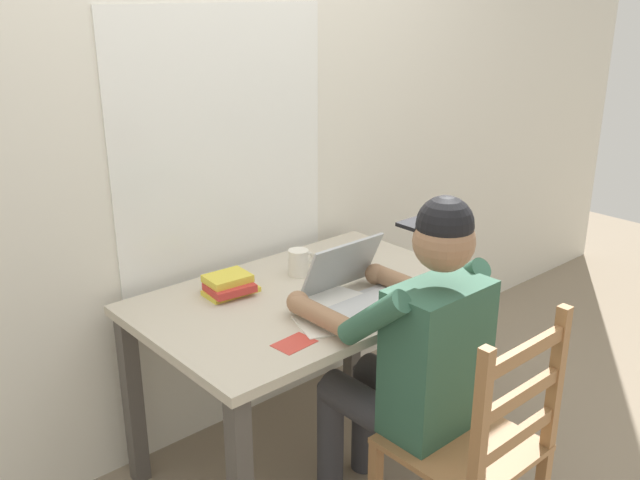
% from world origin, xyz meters
% --- Properties ---
extents(ground_plane, '(8.00, 8.00, 0.00)m').
position_xyz_m(ground_plane, '(0.00, 0.00, 0.00)').
color(ground_plane, gray).
extents(back_wall, '(6.00, 0.08, 2.60)m').
position_xyz_m(back_wall, '(-0.00, 0.48, 1.30)').
color(back_wall, silver).
rests_on(back_wall, ground).
extents(desk, '(1.24, 0.80, 0.74)m').
position_xyz_m(desk, '(0.00, 0.00, 0.64)').
color(desk, '#BCB29E').
rests_on(desk, ground).
extents(seated_person, '(0.50, 0.60, 1.23)m').
position_xyz_m(seated_person, '(0.04, -0.47, 0.67)').
color(seated_person, '#2D5642').
rests_on(seated_person, ground).
extents(wooden_chair, '(0.42, 0.42, 0.92)m').
position_xyz_m(wooden_chair, '(0.04, -0.75, 0.45)').
color(wooden_chair, olive).
rests_on(wooden_chair, ground).
extents(laptop, '(0.33, 0.33, 0.22)m').
position_xyz_m(laptop, '(0.08, -0.19, 0.79)').
color(laptop, '#ADAFB2').
rests_on(laptop, desk).
extents(computer_mouse, '(0.06, 0.10, 0.03)m').
position_xyz_m(computer_mouse, '(0.33, -0.27, 0.75)').
color(computer_mouse, '#ADAFB2').
rests_on(computer_mouse, desk).
extents(coffee_mug_white, '(0.12, 0.08, 0.10)m').
position_xyz_m(coffee_mug_white, '(0.09, 0.16, 0.79)').
color(coffee_mug_white, silver).
rests_on(coffee_mug_white, desk).
extents(coffee_mug_dark, '(0.12, 0.08, 0.10)m').
position_xyz_m(coffee_mug_dark, '(0.27, 0.02, 0.79)').
color(coffee_mug_dark, black).
rests_on(coffee_mug_dark, desk).
extents(book_stack_main, '(0.20, 0.16, 0.07)m').
position_xyz_m(book_stack_main, '(-0.22, 0.19, 0.77)').
color(book_stack_main, gold).
rests_on(book_stack_main, desk).
extents(paper_pile_near_laptop, '(0.27, 0.24, 0.00)m').
position_xyz_m(paper_pile_near_laptop, '(-0.10, -0.24, 0.74)').
color(paper_pile_near_laptop, silver).
rests_on(paper_pile_near_laptop, desk).
extents(paper_pile_back_corner, '(0.23, 0.20, 0.02)m').
position_xyz_m(paper_pile_back_corner, '(0.01, -0.12, 0.75)').
color(paper_pile_back_corner, white).
rests_on(paper_pile_back_corner, desk).
extents(landscape_photo_print, '(0.14, 0.10, 0.00)m').
position_xyz_m(landscape_photo_print, '(-0.29, -0.27, 0.74)').
color(landscape_photo_print, '#C63D33').
rests_on(landscape_photo_print, desk).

